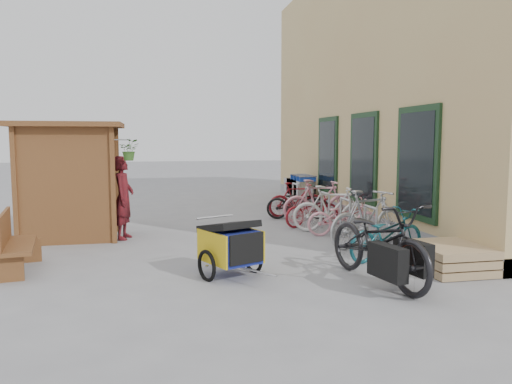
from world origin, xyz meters
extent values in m
plane|color=gray|center=(0.00, 0.00, 0.00)|extent=(80.00, 80.00, 0.00)
cube|color=tan|center=(6.50, 4.50, 3.50)|extent=(6.00, 13.00, 7.00)
cube|color=gray|center=(3.58, 4.50, 0.15)|extent=(0.18, 13.00, 0.30)
cube|color=black|center=(3.47, 0.50, 1.60)|extent=(0.06, 1.50, 2.20)
cube|color=black|center=(3.44, 0.50, 1.60)|extent=(0.02, 1.25, 1.95)
cube|color=black|center=(3.47, 3.00, 1.60)|extent=(0.06, 1.50, 2.20)
cube|color=black|center=(3.44, 3.00, 1.60)|extent=(0.02, 1.25, 1.95)
cube|color=black|center=(3.47, 5.50, 1.60)|extent=(0.06, 1.50, 2.20)
cube|color=black|center=(3.44, 5.50, 1.60)|extent=(0.02, 1.25, 1.95)
cube|color=brown|center=(-4.10, 1.85, 1.15)|extent=(0.09, 0.09, 2.30)
cube|color=brown|center=(-2.30, 1.85, 1.15)|extent=(0.09, 0.09, 2.30)
cube|color=brown|center=(-4.10, 3.15, 1.15)|extent=(0.09, 0.09, 2.30)
cube|color=brown|center=(-2.30, 3.15, 1.15)|extent=(0.09, 0.09, 2.30)
cube|color=brown|center=(-4.07, 2.50, 1.15)|extent=(0.05, 1.30, 2.30)
cube|color=brown|center=(-3.20, 1.88, 1.15)|extent=(1.80, 0.05, 2.30)
cube|color=brown|center=(-3.20, 3.12, 1.15)|extent=(1.80, 0.05, 2.30)
cube|color=brown|center=(-3.20, 2.50, 2.35)|extent=(2.15, 1.65, 0.10)
cube|color=brown|center=(-3.40, 2.50, 0.90)|extent=(1.30, 1.15, 0.04)
cube|color=brown|center=(-3.40, 2.50, 1.50)|extent=(1.30, 1.15, 0.04)
cylinder|color=#A5A8AD|center=(-2.12, 1.85, 2.05)|extent=(0.36, 0.02, 0.02)
imported|color=#346121|center=(-1.97, 1.85, 1.85)|extent=(0.38, 0.33, 0.42)
cylinder|color=#A5A8AD|center=(2.30, -0.25, 0.42)|extent=(0.05, 0.05, 0.84)
cylinder|color=#A5A8AD|center=(2.30, 0.25, 0.42)|extent=(0.05, 0.05, 0.84)
cylinder|color=#A5A8AD|center=(2.30, 0.00, 0.84)|extent=(0.05, 0.50, 0.05)
cylinder|color=#A5A8AD|center=(2.30, 0.95, 0.42)|extent=(0.05, 0.05, 0.84)
cylinder|color=#A5A8AD|center=(2.30, 1.45, 0.42)|extent=(0.05, 0.05, 0.84)
cylinder|color=#A5A8AD|center=(2.30, 1.20, 0.84)|extent=(0.05, 0.50, 0.05)
cylinder|color=#A5A8AD|center=(2.30, 2.15, 0.42)|extent=(0.05, 0.05, 0.84)
cylinder|color=#A5A8AD|center=(2.30, 2.65, 0.42)|extent=(0.05, 0.05, 0.84)
cylinder|color=#A5A8AD|center=(2.30, 2.40, 0.84)|extent=(0.05, 0.50, 0.05)
cylinder|color=#A5A8AD|center=(2.30, 3.35, 0.42)|extent=(0.05, 0.05, 0.84)
cylinder|color=#A5A8AD|center=(2.30, 3.85, 0.42)|extent=(0.05, 0.05, 0.84)
cylinder|color=#A5A8AD|center=(2.30, 3.60, 0.84)|extent=(0.05, 0.50, 0.05)
cylinder|color=#A5A8AD|center=(2.30, 4.55, 0.42)|extent=(0.05, 0.05, 0.84)
cylinder|color=#A5A8AD|center=(2.30, 5.05, 0.42)|extent=(0.05, 0.05, 0.84)
cylinder|color=#A5A8AD|center=(2.30, 4.80, 0.84)|extent=(0.05, 0.50, 0.05)
cube|color=tan|center=(3.00, -1.40, 0.07)|extent=(1.00, 1.20, 0.12)
cube|color=tan|center=(3.00, -1.40, 0.21)|extent=(1.00, 1.20, 0.12)
cube|color=tan|center=(3.00, -1.40, 0.35)|extent=(1.00, 1.20, 0.12)
cube|color=brown|center=(-3.60, -0.06, 0.42)|extent=(0.67, 1.54, 0.06)
cube|color=brown|center=(-3.80, -0.06, 0.69)|extent=(0.28, 1.47, 0.49)
cube|color=brown|center=(-3.60, -0.65, 0.20)|extent=(0.40, 0.12, 0.40)
cube|color=brown|center=(-3.60, 0.53, 0.20)|extent=(0.40, 0.12, 0.40)
cube|color=silver|center=(3.00, 6.30, 0.56)|extent=(0.51, 0.79, 0.49)
cube|color=#1B42B4|center=(3.00, 5.90, 0.89)|extent=(0.51, 0.04, 0.17)
cylinder|color=silver|center=(3.00, 5.87, 0.95)|extent=(0.54, 0.03, 0.03)
cylinder|color=black|center=(2.79, 5.98, 0.06)|extent=(0.04, 0.11, 0.11)
cube|color=silver|center=(3.00, 6.63, 0.56)|extent=(0.51, 0.79, 0.49)
cube|color=#1B42B4|center=(3.00, 6.23, 0.89)|extent=(0.51, 0.04, 0.17)
cylinder|color=silver|center=(3.00, 6.20, 0.95)|extent=(0.54, 0.03, 0.03)
cylinder|color=black|center=(2.79, 6.30, 0.06)|extent=(0.04, 0.11, 0.11)
cube|color=silver|center=(3.00, 6.96, 0.56)|extent=(0.51, 0.79, 0.49)
cube|color=#1B42B4|center=(3.00, 6.56, 0.89)|extent=(0.51, 0.04, 0.17)
cylinder|color=silver|center=(3.00, 6.53, 0.95)|extent=(0.54, 0.03, 0.03)
cylinder|color=black|center=(2.79, 6.63, 0.06)|extent=(0.04, 0.11, 0.11)
cube|color=silver|center=(3.00, 7.28, 0.56)|extent=(0.51, 0.79, 0.49)
cube|color=#1B42B4|center=(3.00, 6.88, 0.89)|extent=(0.51, 0.04, 0.17)
cylinder|color=silver|center=(3.00, 6.85, 0.95)|extent=(0.54, 0.03, 0.03)
cylinder|color=black|center=(2.79, 6.96, 0.06)|extent=(0.04, 0.11, 0.11)
cube|color=navy|center=(-0.41, -1.00, 0.47)|extent=(0.90, 1.00, 0.48)
cube|color=gold|center=(-0.71, -1.14, 0.47)|extent=(0.36, 0.76, 0.48)
cube|color=gold|center=(-0.12, -0.87, 0.47)|extent=(0.36, 0.76, 0.48)
cube|color=black|center=(-0.24, -1.39, 0.50)|extent=(0.54, 0.26, 0.44)
cube|color=black|center=(-0.44, -0.96, 0.76)|extent=(0.94, 0.99, 0.23)
torus|color=black|center=(-0.80, -1.18, 0.22)|extent=(0.25, 0.46, 0.47)
torus|color=black|center=(-0.03, -0.83, 0.22)|extent=(0.25, 0.46, 0.47)
cylinder|color=#B7B7BC|center=(-0.13, -1.64, 0.22)|extent=(0.31, 0.65, 0.03)
cylinder|color=#B7B7BC|center=(-0.60, -0.59, 0.85)|extent=(0.61, 0.30, 0.03)
imported|color=black|center=(1.61, -1.76, 0.60)|extent=(1.19, 2.37, 1.19)
cube|color=black|center=(1.46, -2.35, 0.45)|extent=(0.30, 0.67, 0.45)
cube|color=black|center=(1.93, -2.16, 0.45)|extent=(0.30, 0.67, 0.45)
cube|color=red|center=(1.70, -2.25, 0.50)|extent=(0.15, 0.20, 0.12)
imported|color=maroon|center=(-2.14, 2.27, 0.86)|extent=(0.54, 0.70, 1.72)
imported|color=#1B5F6E|center=(2.36, -0.52, 0.44)|extent=(1.77, 1.10, 0.88)
imported|color=#B3B3B8|center=(2.47, 0.49, 0.56)|extent=(1.92, 1.11, 1.11)
imported|color=pink|center=(2.44, 1.63, 0.41)|extent=(1.62, 0.77, 0.82)
imported|color=silver|center=(2.35, 2.10, 0.52)|extent=(1.81, 0.91, 1.04)
imported|color=maroon|center=(2.16, 2.91, 0.40)|extent=(1.61, 0.98, 0.80)
imported|color=pink|center=(2.45, 3.26, 0.54)|extent=(1.84, 0.63, 1.09)
imported|color=black|center=(2.14, 4.04, 0.43)|extent=(1.71, 0.87, 0.86)
imported|color=maroon|center=(2.21, 4.35, 0.47)|extent=(1.55, 0.45, 0.93)
camera|label=1|loc=(-1.55, -8.28, 2.05)|focal=35.00mm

